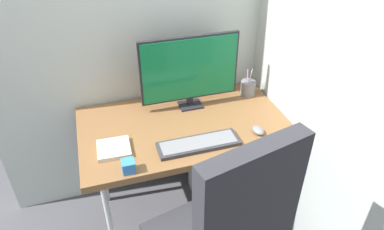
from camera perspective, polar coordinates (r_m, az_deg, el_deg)
ground_plane at (r=2.57m, az=-1.10°, el=-15.22°), size 8.00×8.00×0.00m
wall_side_right at (r=1.91m, az=19.04°, el=15.57°), size 0.04×1.74×2.80m
desk at (r=2.09m, az=-1.31°, el=-2.45°), size 1.20×0.72×0.76m
filing_cabinet at (r=2.44m, az=5.98°, el=-8.78°), size 0.44×0.49×0.59m
monitor at (r=2.10m, az=-0.37°, el=7.32°), size 0.60×0.11×0.46m
keyboard at (r=1.89m, az=1.07°, el=-4.68°), size 0.44×0.14×0.02m
mouse at (r=2.01m, az=10.67°, el=-2.46°), size 0.07×0.09×0.03m
pen_holder at (r=2.34m, az=9.05°, el=4.38°), size 0.10×0.10×0.18m
notebook at (r=1.90m, az=-12.56°, el=-5.34°), size 0.18×0.17×0.02m
desk_clamp_accessory at (r=1.75m, az=-10.26°, el=-8.16°), size 0.06×0.06×0.06m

